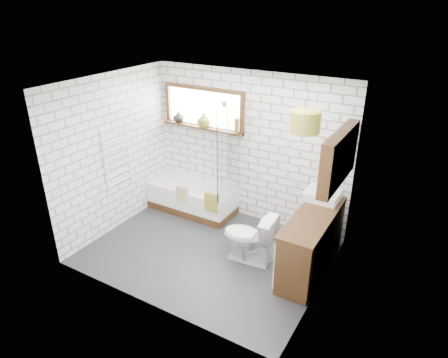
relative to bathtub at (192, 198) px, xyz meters
The scene contains 22 objects.
floor 1.36m from the bathtub, 46.11° to the right, with size 3.40×2.60×0.01m, color #242428.
ceiling 2.62m from the bathtub, 46.11° to the right, with size 3.40×2.60×0.01m, color white.
wall_back 1.41m from the bathtub, 20.26° to the left, with size 3.40×0.01×2.50m, color white.
wall_front 2.65m from the bathtub, 67.78° to the right, with size 3.40×0.01×2.50m, color white.
wall_left 1.59m from the bathtub, 128.95° to the right, with size 0.01×2.60×2.50m, color white.
wall_right 2.98m from the bathtub, 20.10° to the right, with size 0.01×2.60×2.50m, color white.
window 1.58m from the bathtub, 75.56° to the left, with size 1.52×0.16×0.68m, color black.
towel_radiator 1.54m from the bathtub, 127.29° to the right, with size 0.06×0.52×1.00m, color white.
mirror_cabinet 2.93m from the bathtub, ahead, with size 0.16×1.20×0.70m, color black.
shower_riser 1.26m from the bathtub, 29.42° to the left, with size 0.02×0.02×1.30m, color silver.
bathtub is the anchor object (origin of this frame).
shower_screen 1.24m from the bathtub, ahead, with size 0.02×0.72×1.50m, color white.
towel_green 0.74m from the bathtub, 28.77° to the right, with size 0.23×0.06×0.32m, color olive.
towel_beige 0.41m from the bathtub, 84.71° to the right, with size 0.21×0.05×0.27m, color tan.
vanity 2.46m from the bathtub, 13.68° to the right, with size 0.49×1.51×0.87m, color black.
basin 2.42m from the bathtub, ahead, with size 0.46×0.40×0.13m, color white.
tap 2.59m from the bathtub, ahead, with size 0.03×0.03×0.16m, color silver.
toilet 1.76m from the bathtub, 28.10° to the right, with size 0.76×0.43×0.78m, color white.
vase_olive 1.39m from the bathtub, 68.38° to the left, with size 0.24×0.24×0.25m, color olive.
vase_dark 1.42m from the bathtub, 147.76° to the left, with size 0.19×0.19×0.20m, color black.
bottle 1.55m from the bathtub, 20.17° to the left, with size 0.07×0.07×0.23m, color olive.
pendant 2.87m from the bathtub, 14.11° to the right, with size 0.37×0.37×0.27m, color olive.
Camera 1 is at (2.74, -4.17, 3.52)m, focal length 32.00 mm.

